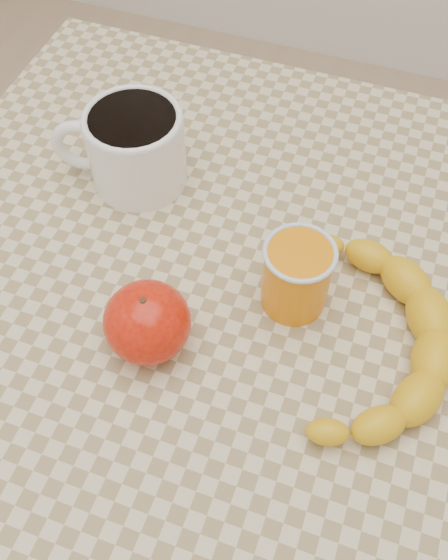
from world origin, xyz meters
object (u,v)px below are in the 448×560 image
(coffee_mug, at_px, (133,145))
(orange_juice_glass, at_px, (297,275))
(apple, at_px, (147,322))
(banana, at_px, (372,337))
(table, at_px, (224,330))

(coffee_mug, xyz_separation_m, orange_juice_glass, (0.23, -0.11, -0.01))
(coffee_mug, distance_m, apple, 0.24)
(apple, relative_size, banana, 0.35)
(table, height_order, coffee_mug, coffee_mug)
(orange_juice_glass, xyz_separation_m, banana, (0.09, -0.03, -0.02))
(coffee_mug, bearing_deg, apple, -62.73)
(orange_juice_glass, bearing_deg, apple, -141.07)
(table, xyz_separation_m, orange_juice_glass, (0.07, 0.01, 0.13))
(apple, bearing_deg, table, 59.95)
(apple, bearing_deg, coffee_mug, 117.27)
(coffee_mug, bearing_deg, table, -38.15)
(orange_juice_glass, height_order, apple, orange_juice_glass)
(coffee_mug, distance_m, orange_juice_glass, 0.26)
(apple, bearing_deg, orange_juice_glass, 38.93)
(orange_juice_glass, bearing_deg, banana, -19.38)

